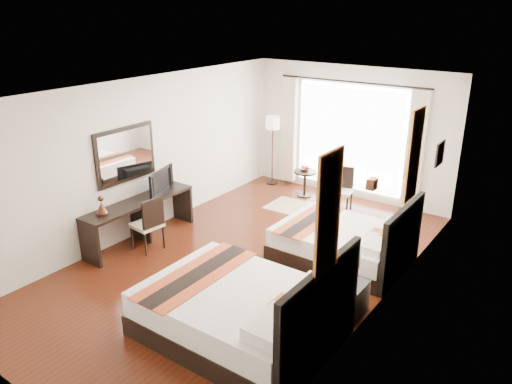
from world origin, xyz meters
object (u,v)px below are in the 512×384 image
Objects in this scene: desk_chair at (148,233)px; side_table at (305,184)px; vase at (345,280)px; floor_lamp at (273,127)px; window_chair at (341,198)px; fruit_bowl at (305,170)px; television at (157,181)px; bed_near at (243,312)px; table_lamp at (351,262)px; nightstand at (349,299)px; bed_far at (345,242)px; console_desk at (140,220)px.

desk_chair is 1.68× the size of side_table.
vase reaches higher than side_table.
floor_lamp is at bearing -81.93° from desk_chair.
window_chair is at bearing -14.56° from floor_lamp.
fruit_bowl is at bearing -13.77° from floor_lamp.
television reaches higher than side_table.
bed_near is at bearing -68.37° from fruit_bowl.
floor_lamp reaches higher than table_lamp.
fruit_bowl reaches higher than nightstand.
vase reaches higher than fruit_bowl.
table_lamp is (-0.03, 0.05, 0.52)m from nightstand.
fruit_bowl is at bearing 133.54° from bed_far.
television is 1.40× the size of side_table.
bed_far is at bearing 115.11° from vase.
bed_near is 5.05m from side_table.
bed_far is at bearing -46.58° from side_table.
television is at bearing 172.75° from vase.
window_chair is at bearing 118.12° from nightstand.
console_desk is at bearing -178.87° from nightstand.
table_lamp reaches higher than nightstand.
fruit_bowl is (0.87, 3.75, 0.31)m from desk_chair.
fruit_bowl is (-2.75, 3.51, 0.37)m from nightstand.
floor_lamp is at bearing -116.20° from window_chair.
table_lamp is at bearing -51.91° from side_table.
floor_lamp reaches higher than desk_chair.
bed_near reaches higher than table_lamp.
console_desk is 3.96m from floor_lamp.
bed_near is 3.31m from console_desk.
window_chair reaches higher than table_lamp.
console_desk is (-3.11, 1.13, 0.03)m from bed_near.
window_chair is (-0.84, 4.43, -0.07)m from bed_near.
television is (-3.98, 0.37, 0.75)m from nightstand.
console_desk is at bearing -109.13° from fruit_bowl.
table_lamp reaches higher than side_table.
bed_near is 4.13× the size of side_table.
bed_far is 1.29× the size of floor_lamp.
bed_near reaches higher than fruit_bowl.
fruit_bowl is (-2.72, 3.46, -0.15)m from table_lamp.
bed_near is at bearing -128.56° from vase.
desk_chair reaches higher than fruit_bowl.
nightstand is at bearing -44.96° from floor_lamp.
television is 3.70m from window_chair.
floor_lamp is 1.50m from side_table.
television reaches higher than console_desk.
vase is at bearing -114.33° from television.
desk_chair is 0.61× the size of floor_lamp.
television reaches higher than desk_chair.
television is (-3.24, -1.01, 0.68)m from bed_far.
fruit_bowl is 0.24× the size of window_chair.
table_lamp is 2.53× the size of vase.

